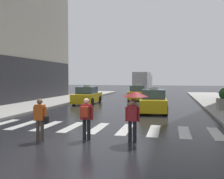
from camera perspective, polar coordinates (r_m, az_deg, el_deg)
The scene contains 9 objects.
ground_plane at distance 9.89m, azimuth -8.05°, elevation -11.73°, with size 160.00×160.00×0.00m, color black.
crosswalk_markings at distance 12.66m, azimuth -3.10°, elevation -8.53°, with size 11.30×2.80×0.01m.
taxi_lead at distance 18.88m, azimuth 9.20°, elevation -2.70°, with size 2.13×4.63×1.80m.
taxi_second at distance 24.71m, azimuth -5.53°, elevation -1.46°, with size 1.98×4.56×1.80m.
taxi_third at distance 29.04m, azimuth 5.92°, elevation -0.87°, with size 2.01×4.58×1.80m.
box_truck at distance 40.98m, azimuth 6.86°, elevation 1.68°, with size 2.47×7.61×3.35m.
pedestrian_with_umbrella at distance 9.69m, azimuth 5.01°, elevation -2.90°, with size 0.96×0.96×1.94m.
pedestrian_with_backpack at distance 10.15m, azimuth -5.75°, elevation -5.76°, with size 0.55×0.43×1.65m.
pedestrian_with_handbag at distance 10.28m, azimuth -15.65°, elevation -5.95°, with size 0.60×0.24×1.65m.
Camera 1 is at (3.46, -8.94, 2.43)m, focal length 41.19 mm.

